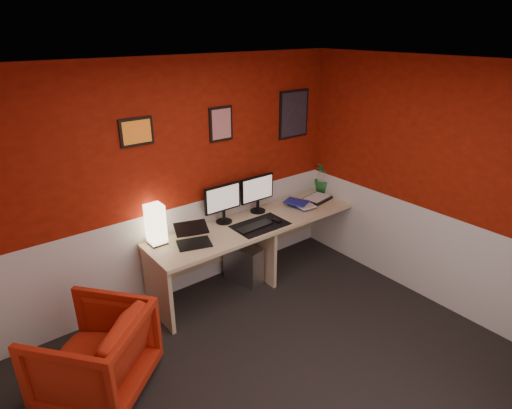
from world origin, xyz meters
name	(u,v)px	position (x,y,z in m)	size (l,w,h in m)	color
ground	(288,382)	(0.00, 0.00, 0.00)	(4.00, 3.50, 0.01)	black
ceiling	(300,70)	(0.00, 0.00, 2.50)	(4.00, 3.50, 0.01)	white
wall_back	(177,184)	(0.00, 1.75, 1.25)	(4.00, 0.01, 2.50)	#981C0A
wall_right	(442,190)	(2.00, 0.00, 1.25)	(0.01, 3.50, 2.50)	#981C0A
wainscot_back	(182,249)	(0.00, 1.75, 0.50)	(4.00, 0.01, 1.00)	silver
wainscot_right	(430,256)	(2.00, 0.00, 0.50)	(0.01, 3.50, 1.00)	silver
desk	(259,249)	(0.80, 1.41, 0.36)	(2.60, 0.65, 0.73)	tan
shoji_lamp	(156,226)	(-0.33, 1.61, 0.93)	(0.16, 0.16, 0.40)	#FFE5B2
laptop	(194,235)	(-0.05, 1.37, 0.84)	(0.33, 0.23, 0.22)	black
monitor_left	(223,198)	(0.47, 1.62, 1.02)	(0.45, 0.06, 0.58)	black
monitor_right	(258,188)	(0.95, 1.62, 1.02)	(0.45, 0.06, 0.58)	black
desk_mat	(260,225)	(0.74, 1.31, 0.73)	(0.60, 0.38, 0.01)	black
keyboard	(255,226)	(0.66, 1.30, 0.74)	(0.42, 0.14, 0.02)	black
mouse	(277,221)	(0.93, 1.26, 0.75)	(0.06, 0.10, 0.03)	black
book_bottom	(296,208)	(1.35, 1.40, 0.74)	(0.21, 0.28, 0.03)	navy
book_middle	(296,206)	(1.35, 1.39, 0.77)	(0.20, 0.27, 0.02)	silver
book_top	(293,205)	(1.30, 1.40, 0.79)	(0.20, 0.27, 0.03)	navy
zen_tray	(317,199)	(1.75, 1.44, 0.74)	(0.35, 0.25, 0.03)	black
potted_plant	(323,177)	(2.02, 1.61, 0.92)	(0.22, 0.22, 0.39)	#19591E
pc_tower	(243,264)	(0.61, 1.45, 0.23)	(0.20, 0.45, 0.45)	#99999E
armchair	(94,354)	(-1.26, 0.89, 0.36)	(0.77, 0.79, 0.72)	#B01F08
art_left	(136,132)	(-0.37, 1.74, 1.85)	(0.32, 0.02, 0.26)	orange
art_center	(221,124)	(0.55, 1.74, 1.80)	(0.28, 0.02, 0.36)	red
art_right	(294,114)	(1.58, 1.74, 1.78)	(0.44, 0.02, 0.56)	black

